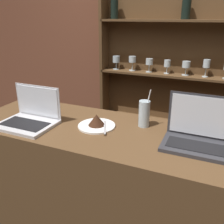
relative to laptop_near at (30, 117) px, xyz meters
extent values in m
cube|color=brown|center=(0.54, 0.10, -0.53)|extent=(1.86, 0.58, 0.96)
cube|color=brown|center=(0.54, 1.38, 0.34)|extent=(7.00, 0.06, 2.70)
cube|color=brown|center=(-0.11, 1.26, -0.06)|extent=(0.03, 0.18, 1.90)
cube|color=brown|center=(0.62, 1.34, -0.06)|extent=(1.48, 0.02, 1.90)
cube|color=brown|center=(0.62, 1.26, -0.44)|extent=(1.44, 0.18, 0.02)
cube|color=brown|center=(0.62, 1.26, 0.04)|extent=(1.44, 0.18, 0.02)
cube|color=brown|center=(0.62, 1.26, 0.52)|extent=(1.44, 0.18, 0.02)
cylinder|color=silver|center=(0.02, 1.26, 0.05)|extent=(0.06, 0.06, 0.01)
cylinder|color=silver|center=(0.02, 1.26, 0.09)|extent=(0.01, 0.01, 0.06)
cylinder|color=silver|center=(0.02, 1.26, 0.15)|extent=(0.07, 0.07, 0.06)
cylinder|color=silver|center=(0.19, 1.26, 0.05)|extent=(0.06, 0.06, 0.01)
cylinder|color=silver|center=(0.19, 1.26, 0.09)|extent=(0.01, 0.01, 0.08)
cylinder|color=silver|center=(0.19, 1.26, 0.16)|extent=(0.07, 0.07, 0.06)
cylinder|color=silver|center=(0.36, 1.26, 0.05)|extent=(0.06, 0.06, 0.01)
cylinder|color=silver|center=(0.36, 1.26, 0.09)|extent=(0.01, 0.01, 0.07)
cylinder|color=silver|center=(0.36, 1.26, 0.15)|extent=(0.07, 0.07, 0.06)
cylinder|color=silver|center=(0.53, 1.26, 0.05)|extent=(0.05, 0.05, 0.01)
cylinder|color=silver|center=(0.53, 1.26, 0.09)|extent=(0.01, 0.01, 0.06)
cylinder|color=silver|center=(0.53, 1.26, 0.15)|extent=(0.06, 0.06, 0.06)
cylinder|color=silver|center=(0.70, 1.26, 0.05)|extent=(0.06, 0.06, 0.01)
cylinder|color=silver|center=(0.70, 1.26, 0.09)|extent=(0.01, 0.01, 0.07)
cylinder|color=silver|center=(0.70, 1.26, 0.15)|extent=(0.07, 0.07, 0.06)
cylinder|color=silver|center=(0.87, 1.26, 0.05)|extent=(0.05, 0.05, 0.01)
cylinder|color=silver|center=(0.87, 1.26, 0.09)|extent=(0.01, 0.01, 0.08)
cylinder|color=silver|center=(0.87, 1.26, 0.17)|extent=(0.06, 0.06, 0.07)
cylinder|color=black|center=(0.00, 1.26, 0.62)|extent=(0.07, 0.07, 0.18)
cylinder|color=black|center=(0.65, 1.26, 0.61)|extent=(0.08, 0.08, 0.18)
cube|color=silver|center=(0.00, -0.04, -0.04)|extent=(0.32, 0.24, 0.02)
cube|color=black|center=(0.00, -0.05, -0.02)|extent=(0.27, 0.13, 0.00)
cube|color=silver|center=(0.00, 0.08, 0.07)|extent=(0.32, 0.00, 0.20)
cube|color=white|center=(0.00, 0.08, 0.07)|extent=(0.29, 0.01, 0.18)
cube|color=#333338|center=(0.94, 0.08, -0.04)|extent=(0.33, 0.21, 0.02)
cube|color=black|center=(0.94, 0.07, -0.02)|extent=(0.28, 0.11, 0.00)
cube|color=#333338|center=(0.94, 0.18, 0.09)|extent=(0.33, 0.00, 0.23)
cube|color=white|center=(0.94, 0.18, 0.09)|extent=(0.31, 0.01, 0.20)
cylinder|color=white|center=(0.38, 0.12, -0.04)|extent=(0.22, 0.22, 0.01)
cone|color=#381E11|center=(0.38, 0.12, 0.00)|extent=(0.10, 0.10, 0.07)
cube|color=#B7B7BC|center=(0.44, 0.10, -0.03)|extent=(0.08, 0.16, 0.00)
cylinder|color=silver|center=(0.62, 0.24, 0.03)|extent=(0.06, 0.06, 0.15)
cylinder|color=white|center=(0.63, 0.24, 0.07)|extent=(0.05, 0.01, 0.22)
camera|label=1|loc=(0.98, -1.05, 0.55)|focal=40.00mm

